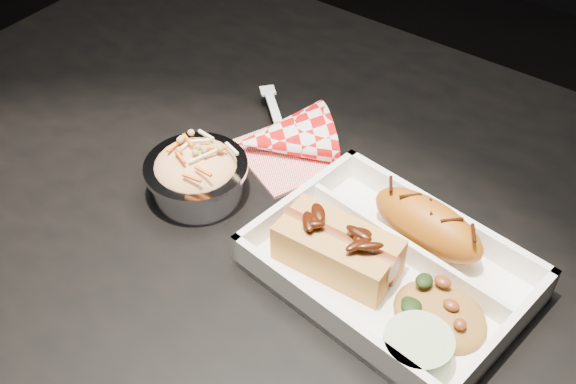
# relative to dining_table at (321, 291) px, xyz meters

# --- Properties ---
(dining_table) EXTENTS (1.20, 0.80, 0.75)m
(dining_table) POSITION_rel_dining_table_xyz_m (0.00, 0.00, 0.00)
(dining_table) COLOR black
(dining_table) RESTS_ON ground
(food_tray) EXTENTS (0.27, 0.21, 0.04)m
(food_tray) POSITION_rel_dining_table_xyz_m (0.08, -0.01, 0.10)
(food_tray) COLOR white
(food_tray) RESTS_ON dining_table
(fried_pastry) EXTENTS (0.13, 0.07, 0.05)m
(fried_pastry) POSITION_rel_dining_table_xyz_m (0.09, 0.04, 0.12)
(fried_pastry) COLOR #AC5A11
(fried_pastry) RESTS_ON food_tray
(hotdog) EXTENTS (0.12, 0.06, 0.06)m
(hotdog) POSITION_rel_dining_table_xyz_m (0.04, -0.03, 0.12)
(hotdog) COLOR #C68D43
(hotdog) RESTS_ON food_tray
(fried_rice_mound) EXTENTS (0.10, 0.08, 0.03)m
(fried_rice_mound) POSITION_rel_dining_table_xyz_m (0.15, -0.03, 0.11)
(fried_rice_mound) COLOR #AC7532
(fried_rice_mound) RESTS_ON food_tray
(cupcake_liner) EXTENTS (0.06, 0.06, 0.03)m
(cupcake_liner) POSITION_rel_dining_table_xyz_m (0.15, -0.08, 0.11)
(cupcake_liner) COLOR #A7C091
(cupcake_liner) RESTS_ON food_tray
(foil_coleslaw_cup) EXTENTS (0.11, 0.11, 0.07)m
(foil_coleslaw_cup) POSITION_rel_dining_table_xyz_m (-0.14, -0.03, 0.12)
(foil_coleslaw_cup) COLOR silver
(foil_coleslaw_cup) RESTS_ON dining_table
(napkin_fork) EXTENTS (0.16, 0.15, 0.10)m
(napkin_fork) POSITION_rel_dining_table_xyz_m (-0.12, 0.09, 0.11)
(napkin_fork) COLOR red
(napkin_fork) RESTS_ON dining_table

